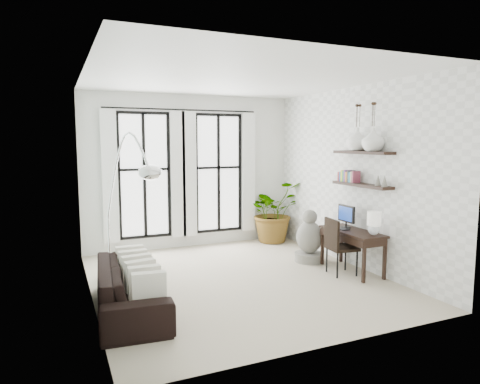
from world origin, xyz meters
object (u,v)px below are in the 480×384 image
desk (354,233)px  arc_lamp (126,169)px  sofa (131,287)px  desk_chair (337,243)px  buddha (309,240)px  plant (273,211)px

desk → arc_lamp: (-3.65, 0.63, 1.15)m
sofa → desk_chair: desk_chair is taller
sofa → buddha: size_ratio=2.18×
sofa → arc_lamp: size_ratio=0.90×
plant → buddha: size_ratio=1.40×
arc_lamp → plant: bearing=29.6°
desk_chair → arc_lamp: arc_lamp is taller
plant → desk: 2.61m
plant → arc_lamp: size_ratio=0.58×
arc_lamp → buddha: bearing=4.7°
sofa → buddha: bearing=-68.0°
desk → arc_lamp: bearing=170.2°
desk → arc_lamp: arc_lamp is taller
buddha → desk_chair: bearing=-90.8°
desk → buddha: bearing=108.5°
plant → buddha: (-0.14, -1.71, -0.27)m
sofa → desk_chair: (3.43, 0.16, 0.23)m
buddha → arc_lamp: bearing=-175.3°
plant → sofa: bearing=-142.7°
desk_chair → buddha: buddha is taller
desk → arc_lamp: size_ratio=0.52×
sofa → arc_lamp: arc_lamp is taller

